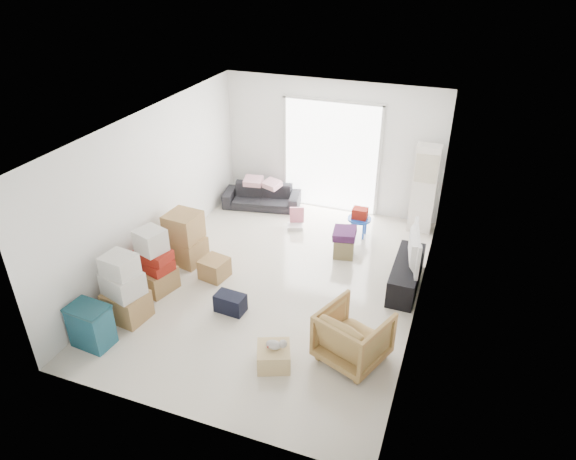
# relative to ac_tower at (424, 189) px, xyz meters

# --- Properties ---
(room_shell) EXTENTS (4.98, 6.48, 3.18)m
(room_shell) POSITION_rel_ac_tower_xyz_m (-1.95, -2.65, 0.48)
(room_shell) COLOR beige
(room_shell) RESTS_ON ground
(sliding_door) EXTENTS (2.10, 0.04, 2.33)m
(sliding_door) POSITION_rel_ac_tower_xyz_m (-1.95, 0.33, 0.37)
(sliding_door) COLOR white
(sliding_door) RESTS_ON room_shell
(ac_tower) EXTENTS (0.45, 0.30, 1.75)m
(ac_tower) POSITION_rel_ac_tower_xyz_m (0.00, 0.00, 0.00)
(ac_tower) COLOR white
(ac_tower) RESTS_ON room_shell
(tv_console) EXTENTS (0.42, 1.39, 0.46)m
(tv_console) POSITION_rel_ac_tower_xyz_m (0.05, -2.02, -0.64)
(tv_console) COLOR black
(tv_console) RESTS_ON room_shell
(television) EXTENTS (0.76, 1.10, 0.13)m
(television) POSITION_rel_ac_tower_xyz_m (0.05, -2.02, -0.34)
(television) COLOR black
(television) RESTS_ON tv_console
(sofa) EXTENTS (1.67, 0.77, 0.63)m
(sofa) POSITION_rel_ac_tower_xyz_m (-3.30, -0.15, -0.56)
(sofa) COLOR #232328
(sofa) RESTS_ON room_shell
(pillow_left) EXTENTS (0.46, 0.39, 0.13)m
(pillow_left) POSITION_rel_ac_tower_xyz_m (-3.49, -0.13, -0.18)
(pillow_left) COLOR #EBABB7
(pillow_left) RESTS_ON sofa
(pillow_right) EXTENTS (0.41, 0.37, 0.11)m
(pillow_right) POSITION_rel_ac_tower_xyz_m (-3.06, -0.14, -0.19)
(pillow_right) COLOR #EBABB7
(pillow_right) RESTS_ON sofa
(armchair) EXTENTS (1.05, 1.02, 0.85)m
(armchair) POSITION_rel_ac_tower_xyz_m (-0.36, -3.96, -0.45)
(armchair) COLOR #9F8446
(armchair) RESTS_ON room_shell
(storage_bins) EXTENTS (0.59, 0.44, 0.64)m
(storage_bins) POSITION_rel_ac_tower_xyz_m (-3.85, -4.95, -0.55)
(storage_bins) COLOR #14475A
(storage_bins) RESTS_ON room_shell
(box_stack_a) EXTENTS (0.66, 0.58, 1.09)m
(box_stack_a) POSITION_rel_ac_tower_xyz_m (-3.75, -4.29, -0.39)
(box_stack_a) COLOR #A27D49
(box_stack_a) RESTS_ON room_shell
(box_stack_b) EXTENTS (0.67, 0.66, 1.09)m
(box_stack_b) POSITION_rel_ac_tower_xyz_m (-3.75, -3.50, -0.40)
(box_stack_b) COLOR #A27D49
(box_stack_b) RESTS_ON room_shell
(box_stack_c) EXTENTS (0.71, 0.63, 0.94)m
(box_stack_c) POSITION_rel_ac_tower_xyz_m (-3.72, -2.59, -0.42)
(box_stack_c) COLOR #A27D49
(box_stack_c) RESTS_ON room_shell
(loose_box) EXTENTS (0.48, 0.48, 0.35)m
(loose_box) POSITION_rel_ac_tower_xyz_m (-3.02, -2.88, -0.70)
(loose_box) COLOR #A27D49
(loose_box) RESTS_ON room_shell
(duffel_bag) EXTENTS (0.48, 0.31, 0.29)m
(duffel_bag) POSITION_rel_ac_tower_xyz_m (-2.37, -3.61, -0.73)
(duffel_bag) COLOR black
(duffel_bag) RESTS_ON room_shell
(ottoman) EXTENTS (0.42, 0.42, 0.36)m
(ottoman) POSITION_rel_ac_tower_xyz_m (-1.15, -1.46, -0.70)
(ottoman) COLOR #937E55
(ottoman) RESTS_ON room_shell
(blanket) EXTENTS (0.44, 0.44, 0.14)m
(blanket) POSITION_rel_ac_tower_xyz_m (-1.15, -1.46, -0.45)
(blanket) COLOR #522255
(blanket) RESTS_ON ottoman
(kids_table) EXTENTS (0.45, 0.45, 0.59)m
(kids_table) POSITION_rel_ac_tower_xyz_m (-1.06, -0.66, -0.46)
(kids_table) COLOR #1543B4
(kids_table) RESTS_ON room_shell
(toy_walker) EXTENTS (0.37, 0.36, 0.41)m
(toy_walker) POSITION_rel_ac_tower_xyz_m (-2.31, -0.76, -0.76)
(toy_walker) COLOR silver
(toy_walker) RESTS_ON room_shell
(wood_crate) EXTENTS (0.57, 0.57, 0.29)m
(wood_crate) POSITION_rel_ac_tower_xyz_m (-1.31, -4.46, -0.73)
(wood_crate) COLOR #DAC27E
(wood_crate) RESTS_ON room_shell
(plush_bunny) EXTENTS (0.28, 0.16, 0.14)m
(plush_bunny) POSITION_rel_ac_tower_xyz_m (-1.28, -4.45, -0.52)
(plush_bunny) COLOR #B2ADA8
(plush_bunny) RESTS_ON wood_crate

